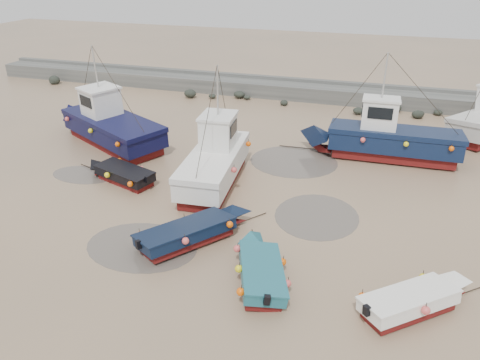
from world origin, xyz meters
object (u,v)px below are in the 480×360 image
object	(u,v)px
dinghy_3	(418,299)
cabin_boat_1	(217,157)
dinghy_4	(120,172)
person	(218,173)
dinghy_2	(259,267)
cabin_boat_0	(108,124)
cabin_boat_2	(384,137)
dinghy_1	(194,230)

from	to	relation	value
dinghy_3	cabin_boat_1	distance (m)	12.97
dinghy_3	dinghy_4	world-z (taller)	same
person	dinghy_4	bearing A→B (deg)	-4.46
dinghy_2	cabin_boat_0	size ratio (longest dim) A/B	0.51
cabin_boat_2	person	size ratio (longest dim) A/B	6.57
dinghy_1	dinghy_3	distance (m)	9.32
dinghy_1	cabin_boat_1	bearing A→B (deg)	137.52
dinghy_3	cabin_boat_0	size ratio (longest dim) A/B	0.44
dinghy_4	cabin_boat_1	xyz separation A→B (m)	(5.01, 1.76, 0.79)
dinghy_2	person	world-z (taller)	dinghy_2
dinghy_1	cabin_boat_0	distance (m)	13.56
cabin_boat_2	person	xyz separation A→B (m)	(-8.75, -5.23, -1.31)
dinghy_1	cabin_boat_1	size ratio (longest dim) A/B	0.56
dinghy_2	person	xyz separation A→B (m)	(-4.76, 8.53, -0.55)
dinghy_1	cabin_boat_1	world-z (taller)	cabin_boat_1
dinghy_1	person	distance (m)	6.99
person	cabin_boat_1	bearing A→B (deg)	74.46
cabin_boat_0	cabin_boat_2	world-z (taller)	same
cabin_boat_0	cabin_boat_2	size ratio (longest dim) A/B	0.99
dinghy_1	person	world-z (taller)	dinghy_1
dinghy_3	dinghy_2	bearing A→B (deg)	-131.74
dinghy_4	dinghy_2	bearing A→B (deg)	-103.27
dinghy_2	dinghy_3	world-z (taller)	same
dinghy_2	cabin_boat_2	world-z (taller)	cabin_boat_2
cabin_boat_0	person	xyz separation A→B (m)	(8.51, -2.43, -1.30)
dinghy_2	person	bearing A→B (deg)	98.64
cabin_boat_0	cabin_boat_2	xyz separation A→B (m)	(17.25, 2.81, 0.02)
dinghy_4	cabin_boat_0	size ratio (longest dim) A/B	0.53
dinghy_4	cabin_boat_2	world-z (taller)	cabin_boat_2
cabin_boat_0	person	bearing A→B (deg)	-77.61
cabin_boat_0	dinghy_2	bearing A→B (deg)	-101.24
cabin_boat_1	person	xyz separation A→B (m)	(-0.23, 0.76, -1.34)
dinghy_3	cabin_boat_1	size ratio (longest dim) A/B	0.46
dinghy_3	cabin_boat_0	world-z (taller)	cabin_boat_0
dinghy_2	person	distance (m)	9.78
dinghy_2	cabin_boat_1	world-z (taller)	cabin_boat_1
person	cabin_boat_0	bearing A→B (deg)	-48.08
dinghy_1	cabin_boat_0	bearing A→B (deg)	173.64
cabin_boat_2	cabin_boat_0	bearing A→B (deg)	97.88
dinghy_3	person	distance (m)	13.61
dinghy_1	dinghy_2	size ratio (longest dim) A/B	1.05
cabin_boat_2	dinghy_2	bearing A→B (deg)	162.49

